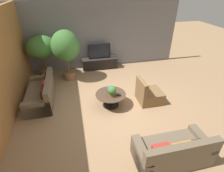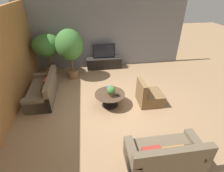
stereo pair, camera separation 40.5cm
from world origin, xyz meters
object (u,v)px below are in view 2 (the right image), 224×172
(couch_near_entry, at_px, (165,156))
(potted_palm_corner, at_px, (70,47))
(couch_by_wall, at_px, (44,91))
(potted_plant_tabletop, at_px, (111,91))
(media_console, at_px, (104,63))
(television, at_px, (104,51))
(coffee_table, at_px, (110,97))
(potted_palm_tall, at_px, (47,47))
(armchair_wicker, at_px, (149,96))

(couch_near_entry, distance_m, potted_palm_corner, 5.23)
(couch_by_wall, relative_size, potted_plant_tabletop, 5.56)
(couch_near_entry, xyz_separation_m, potted_palm_corner, (-2.21, 4.62, 1.08))
(media_console, height_order, potted_plant_tabletop, potted_plant_tabletop)
(television, relative_size, potted_palm_corner, 0.49)
(couch_by_wall, height_order, potted_palm_corner, potted_palm_corner)
(coffee_table, bearing_deg, couch_near_entry, -69.32)
(television, distance_m, couch_near_entry, 5.45)
(potted_palm_tall, bearing_deg, couch_by_wall, -89.75)
(potted_palm_tall, distance_m, potted_plant_tabletop, 3.66)
(couch_by_wall, xyz_separation_m, potted_palm_tall, (-0.01, 1.88, 0.96))
(media_console, relative_size, couch_by_wall, 0.87)
(media_console, distance_m, potted_plant_tabletop, 3.12)
(potted_palm_tall, bearing_deg, coffee_table, -49.86)
(potted_palm_tall, bearing_deg, television, 6.88)
(potted_palm_corner, bearing_deg, armchair_wicker, -41.17)
(media_console, xyz_separation_m, potted_palm_corner, (-1.44, -0.75, 1.11))
(coffee_table, distance_m, couch_near_entry, 2.56)
(potted_palm_corner, bearing_deg, media_console, 27.54)
(television, distance_m, potted_palm_corner, 1.71)
(coffee_table, relative_size, potted_plant_tabletop, 2.90)
(potted_palm_tall, bearing_deg, potted_plant_tabletop, -50.87)
(media_console, bearing_deg, coffee_table, -92.70)
(television, relative_size, potted_plant_tabletop, 2.94)
(media_console, distance_m, television, 0.58)
(potted_palm_tall, height_order, potted_palm_corner, potted_palm_corner)
(media_console, relative_size, armchair_wicker, 1.93)
(couch_near_entry, height_order, potted_palm_corner, potted_palm_corner)
(coffee_table, bearing_deg, potted_palm_tall, 130.14)
(media_console, distance_m, couch_by_wall, 3.23)
(potted_palm_tall, xyz_separation_m, potted_plant_tabletop, (2.28, -2.80, -0.61))
(television, height_order, coffee_table, television)
(couch_near_entry, xyz_separation_m, potted_palm_tall, (-3.17, 5.08, 0.96))
(couch_near_entry, bearing_deg, potted_plant_tabletop, -68.71)
(potted_plant_tabletop, bearing_deg, potted_palm_tall, 129.13)
(couch_by_wall, distance_m, potted_palm_corner, 2.03)
(television, xyz_separation_m, armchair_wicker, (1.18, -3.04, -0.57))
(couch_by_wall, bearing_deg, media_console, 132.26)
(coffee_table, xyz_separation_m, potted_plant_tabletop, (0.02, -0.12, 0.32))
(media_console, relative_size, coffee_table, 1.67)
(coffee_table, xyz_separation_m, armchair_wicker, (1.32, -0.07, -0.04))
(armchair_wicker, bearing_deg, television, 21.15)
(television, distance_m, coffee_table, 3.02)
(couch_near_entry, height_order, potted_plant_tabletop, couch_near_entry)
(coffee_table, xyz_separation_m, couch_near_entry, (0.90, -2.40, -0.03))
(couch_by_wall, height_order, potted_plant_tabletop, couch_by_wall)
(couch_by_wall, bearing_deg, potted_plant_tabletop, 68.00)
(television, bearing_deg, couch_near_entry, -81.90)
(television, xyz_separation_m, coffee_table, (-0.14, -2.97, -0.52))
(media_console, bearing_deg, potted_plant_tabletop, -92.29)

